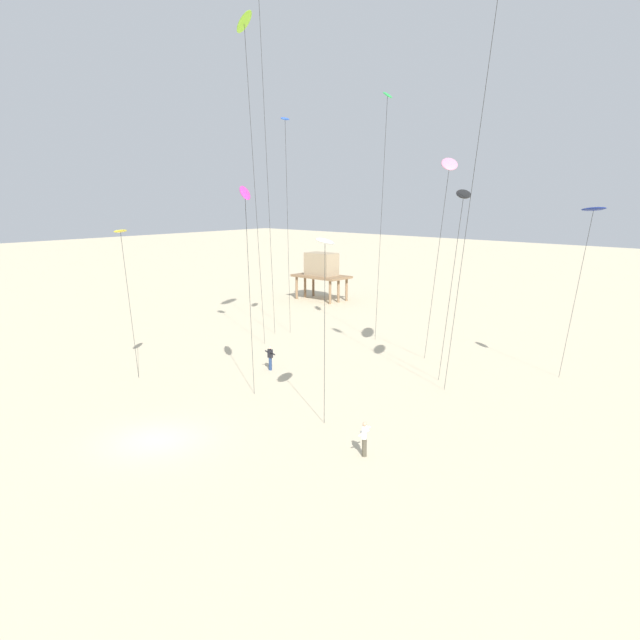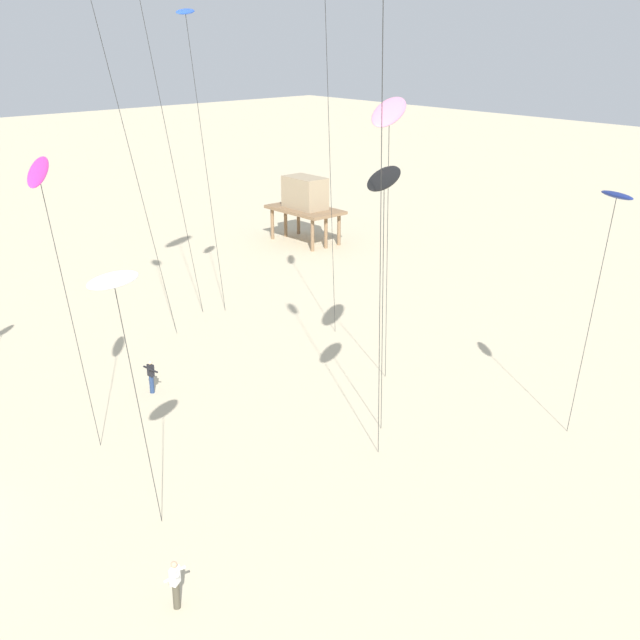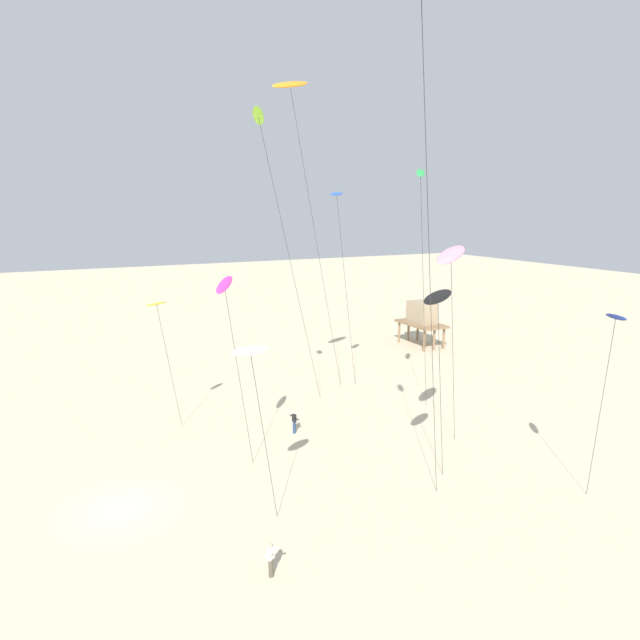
# 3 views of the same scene
# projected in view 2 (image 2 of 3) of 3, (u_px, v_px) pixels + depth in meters

# --- Properties ---
(kite_magenta) EXTENTS (2.89, 2.91, 12.46)m
(kite_magenta) POSITION_uv_depth(u_px,v_px,m) (39.00, 176.00, 27.28)
(kite_magenta) COLOR #D8339E
(kite_magenta) RESTS_ON ground
(kite_white) EXTENTS (2.59, 3.07, 10.09)m
(kite_white) POSITION_uv_depth(u_px,v_px,m) (114.00, 282.00, 23.08)
(kite_white) COLOR white
(kite_white) RESTS_ON ground
(kite_blue) EXTENTS (4.59, 5.09, 17.44)m
(kite_blue) POSITION_uv_depth(u_px,v_px,m) (186.00, 19.00, 38.87)
(kite_blue) COLOR blue
(kite_blue) RESTS_ON ground
(kite_black) EXTENTS (4.34, 5.09, 12.29)m
(kite_black) POSITION_uv_depth(u_px,v_px,m) (384.00, 180.00, 26.50)
(kite_black) COLOR black
(kite_black) RESTS_ON ground
(kite_navy) EXTENTS (3.30, 3.33, 11.22)m
(kite_navy) POSITION_uv_depth(u_px,v_px,m) (616.00, 199.00, 28.23)
(kite_navy) COLOR navy
(kite_navy) RESTS_ON ground
(kite_pink) EXTENTS (5.61, 6.50, 14.25)m
(kite_pink) POSITION_uv_depth(u_px,v_px,m) (389.00, 113.00, 29.70)
(kite_pink) COLOR pink
(kite_pink) RESTS_ON ground
(kite_flyer_nearest) EXTENTS (0.57, 0.55, 1.67)m
(kite_flyer_nearest) POSITION_uv_depth(u_px,v_px,m) (151.00, 376.00, 38.34)
(kite_flyer_nearest) COLOR navy
(kite_flyer_nearest) RESTS_ON ground
(kite_flyer_middle) EXTENTS (0.70, 0.71, 1.67)m
(kite_flyer_middle) POSITION_uv_depth(u_px,v_px,m) (175.00, 583.00, 24.11)
(kite_flyer_middle) COLOR #4C4738
(kite_flyer_middle) RESTS_ON ground
(stilt_house) EXTENTS (6.26, 3.48, 5.29)m
(stilt_house) POSITION_uv_depth(u_px,v_px,m) (305.00, 198.00, 64.06)
(stilt_house) COLOR #846647
(stilt_house) RESTS_ON ground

